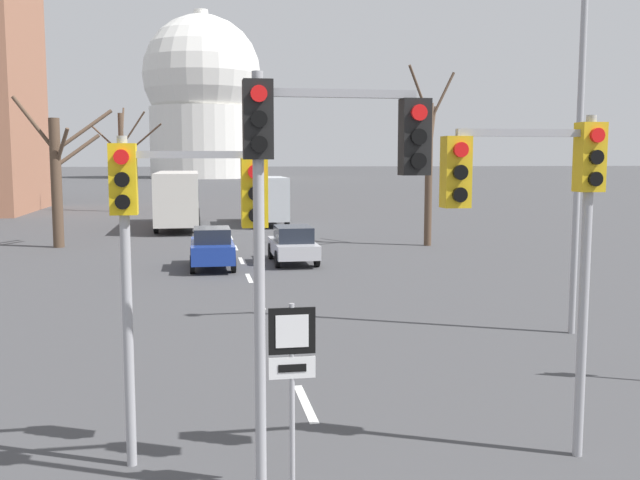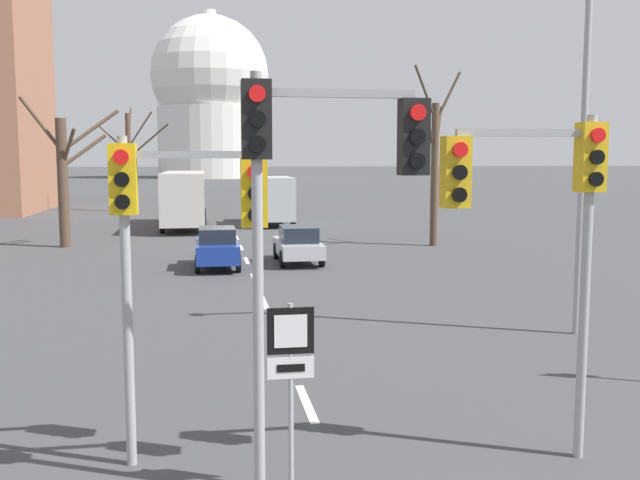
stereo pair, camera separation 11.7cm
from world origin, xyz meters
name	(u,v)px [view 2 (the right image)]	position (x,y,z in m)	size (l,w,h in m)	color
lane_stripe_1	(307,403)	(0.00, 8.74, 0.00)	(0.16, 2.00, 0.01)	silver
lane_stripe_2	(280,340)	(0.00, 13.24, 0.00)	(0.16, 2.00, 0.01)	silver
lane_stripe_3	(264,302)	(0.00, 17.74, 0.00)	(0.16, 2.00, 0.01)	silver
lane_stripe_4	(254,278)	(0.00, 22.24, 0.00)	(0.16, 2.00, 0.01)	silver
lane_stripe_5	(247,261)	(0.00, 26.74, 0.00)	(0.16, 2.00, 0.01)	silver
lane_stripe_6	(241,248)	(0.00, 31.24, 0.00)	(0.16, 2.00, 0.01)	silver
lane_stripe_7	(237,238)	(0.00, 35.74, 0.00)	(0.16, 2.00, 0.01)	silver
lane_stripe_8	(233,230)	(0.00, 40.24, 0.00)	(0.16, 2.00, 0.01)	silver
traffic_signal_centre_tall	(312,178)	(-0.40, 5.45, 4.07)	(2.35, 0.34, 5.35)	#9E9EA3
traffic_signal_near_right	(543,201)	(2.89, 5.87, 3.72)	(2.31, 0.34, 4.90)	#9E9EA3
traffic_signal_near_left	(172,218)	(-2.17, 6.64, 3.49)	(2.13, 0.34, 4.61)	#9E9EA3
route_sign_post	(291,365)	(-0.67, 5.46, 1.69)	(0.60, 0.08, 2.48)	#9E9EA3
street_lamp_right	(574,92)	(6.99, 12.67, 5.88)	(1.93, 0.36, 9.85)	#9E9EA3
sedan_near_left	(217,247)	(-1.26, 24.84, 0.83)	(1.72, 3.97, 1.62)	navy
sedan_near_right	(298,244)	(2.08, 25.75, 0.79)	(1.77, 4.15, 1.54)	#B7B7BC
sedan_mid_centre	(189,198)	(-3.08, 60.80, 0.86)	(1.84, 4.21, 1.67)	slate
city_bus	(184,195)	(-2.96, 42.06, 2.05)	(2.66, 10.80, 3.48)	beige
delivery_truck	(272,199)	(2.67, 43.24, 1.70)	(2.44, 7.20, 3.14)	#333842
bare_tree_left_near	(64,175)	(-8.42, 32.96, 3.54)	(4.69, 1.97, 7.35)	brown
bare_tree_right_near	(435,165)	(9.49, 30.51, 4.01)	(2.66, 3.29, 8.74)	brown
bare_tree_left_far	(130,157)	(-7.69, 57.01, 4.44)	(5.96, 3.38, 8.56)	brown
capitol_dome	(210,97)	(0.00, 161.95, 18.16)	(26.40, 26.40, 37.29)	silver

